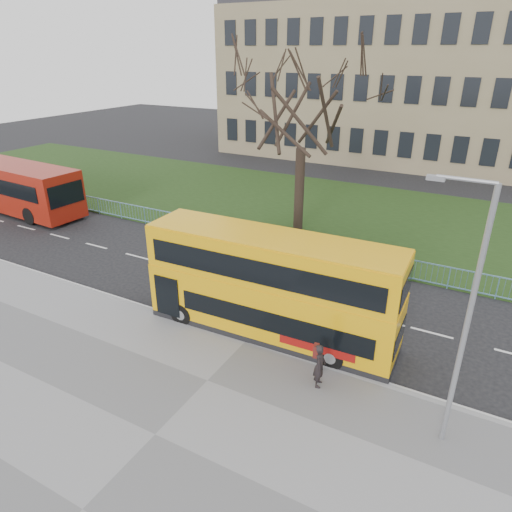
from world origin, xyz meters
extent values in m
plane|color=black|center=(0.00, 0.00, 0.00)|extent=(120.00, 120.00, 0.00)
cube|color=slate|center=(0.00, -6.75, 0.06)|extent=(80.00, 10.50, 0.12)
cube|color=gray|center=(0.00, -1.55, 0.07)|extent=(80.00, 0.20, 0.14)
cube|color=#1C3312|center=(0.00, 14.30, 0.04)|extent=(80.00, 15.40, 0.08)
cube|color=#7E6E50|center=(-5.00, 35.00, 7.00)|extent=(30.00, 15.00, 14.00)
cube|color=#EEA80A|center=(0.47, -0.50, 1.22)|extent=(9.60, 2.57, 1.77)
cube|color=#EEA80A|center=(0.47, -0.50, 2.25)|extent=(9.60, 2.57, 0.30)
cube|color=#EEA80A|center=(0.47, -0.50, 3.20)|extent=(9.55, 2.52, 1.59)
cube|color=black|center=(1.05, -1.63, 1.28)|extent=(7.35, 0.27, 0.77)
cube|color=black|center=(0.51, -1.62, 3.12)|extent=(8.77, 0.32, 0.86)
cylinder|color=black|center=(-2.90, -1.63, 0.47)|extent=(0.95, 0.28, 0.94)
cylinder|color=black|center=(3.27, -1.44, 0.47)|extent=(0.95, 0.28, 0.94)
cube|color=maroon|center=(-22.01, 4.55, 1.72)|extent=(12.32, 3.46, 2.99)
cylinder|color=black|center=(-18.22, 3.06, 0.55)|extent=(1.12, 0.35, 1.11)
imported|color=black|center=(3.28, -2.57, 0.88)|extent=(0.48, 0.62, 1.53)
cylinder|color=gray|center=(7.14, -3.00, 3.78)|extent=(0.15, 0.15, 7.31)
cylinder|color=gray|center=(6.50, -2.99, 7.43)|extent=(1.28, 0.11, 0.09)
cube|color=gray|center=(5.86, -2.98, 7.39)|extent=(0.41, 0.17, 0.11)
camera|label=1|loc=(7.13, -13.86, 10.04)|focal=32.00mm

